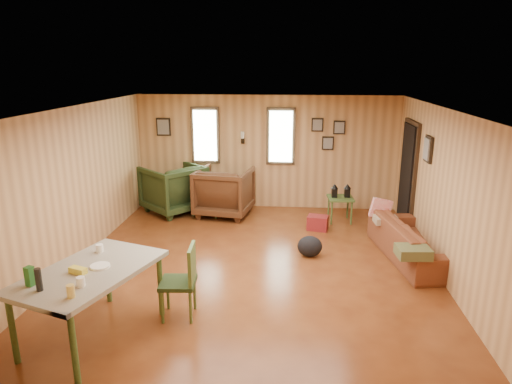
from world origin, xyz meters
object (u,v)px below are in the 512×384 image
(recliner_brown, at_px, (224,189))
(side_table, at_px, (341,196))
(end_table, at_px, (209,194))
(sofa, at_px, (414,235))
(recliner_green, at_px, (173,186))
(dining_table, at_px, (89,276))

(recliner_brown, relative_size, side_table, 1.41)
(end_table, bearing_deg, recliner_brown, -2.85)
(sofa, xyz_separation_m, end_table, (-3.66, 1.94, 0.03))
(sofa, bearing_deg, side_table, 20.22)
(side_table, bearing_deg, recliner_green, 174.52)
(dining_table, bearing_deg, sofa, 50.44)
(sofa, height_order, recliner_brown, recliner_brown)
(sofa, xyz_separation_m, dining_table, (-4.13, -2.56, 0.36))
(recliner_green, xyz_separation_m, dining_table, (0.29, -4.60, 0.20))
(sofa, bearing_deg, dining_table, 111.81)
(recliner_brown, distance_m, dining_table, 4.57)
(end_table, bearing_deg, recliner_green, 172.60)
(sofa, distance_m, dining_table, 4.88)
(recliner_green, bearing_deg, end_table, 123.99)
(sofa, bearing_deg, end_table, 52.03)
(side_table, distance_m, dining_table, 5.31)
(dining_table, bearing_deg, end_table, 102.60)
(end_table, distance_m, side_table, 2.67)
(side_table, height_order, dining_table, dining_table)
(recliner_green, distance_m, side_table, 3.44)
(recliner_brown, height_order, end_table, recliner_brown)
(recliner_green, xyz_separation_m, side_table, (3.42, -0.33, -0.03))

